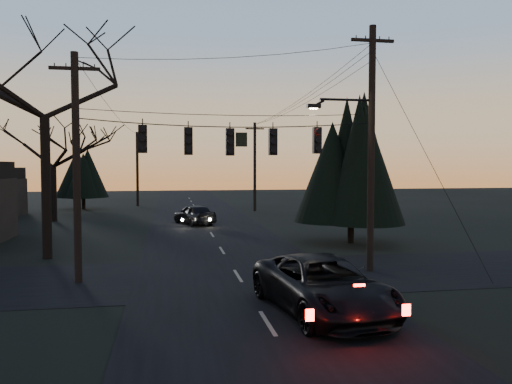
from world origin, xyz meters
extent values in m
cube|color=black|center=(0.00, 20.00, 0.01)|extent=(8.00, 120.00, 0.02)
cube|color=black|center=(0.00, 10.00, 0.01)|extent=(60.00, 7.00, 0.02)
cylinder|color=black|center=(-0.25, 10.00, 6.10)|extent=(11.50, 0.04, 0.04)
cylinder|color=black|center=(-8.28, 15.24, 3.30)|extent=(0.44, 0.44, 6.59)
cylinder|color=black|center=(7.43, 17.32, 0.80)|extent=(0.36, 0.36, 1.60)
cone|color=black|center=(7.43, 17.32, 4.41)|extent=(4.54, 4.54, 6.42)
cylinder|color=black|center=(-11.53, 31.79, 2.13)|extent=(0.44, 0.44, 4.27)
cylinder|color=black|center=(-11.15, 43.10, 0.80)|extent=(0.36, 0.36, 1.60)
cone|color=black|center=(-11.15, 43.10, 3.31)|extent=(4.03, 4.03, 4.21)
imported|color=black|center=(1.79, 4.67, 0.82)|extent=(3.55, 6.23, 1.64)
imported|color=black|center=(-0.80, 27.81, 0.75)|extent=(3.33, 4.72, 1.49)
camera|label=1|loc=(-2.64, -9.26, 4.34)|focal=35.00mm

